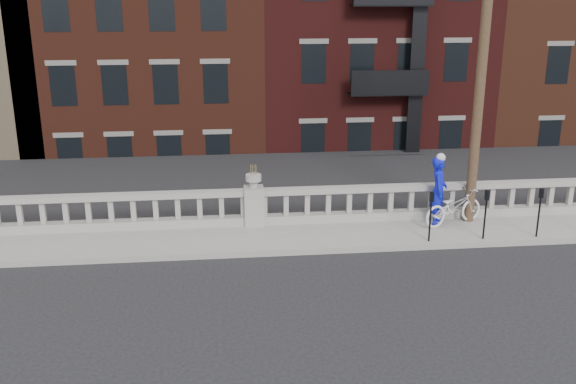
# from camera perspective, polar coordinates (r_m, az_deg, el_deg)

# --- Properties ---
(ground) EXTENTS (120.00, 120.00, 0.00)m
(ground) POSITION_cam_1_polar(r_m,az_deg,el_deg) (14.77, -2.13, -8.66)
(ground) COLOR black
(ground) RESTS_ON ground
(sidewalk) EXTENTS (32.00, 2.20, 0.15)m
(sidewalk) POSITION_cam_1_polar(r_m,az_deg,el_deg) (17.49, -2.84, -4.16)
(sidewalk) COLOR gray
(sidewalk) RESTS_ON ground
(balustrade) EXTENTS (28.00, 0.34, 1.03)m
(balustrade) POSITION_cam_1_polar(r_m,az_deg,el_deg) (18.19, -3.04, -1.41)
(balustrade) COLOR gray
(balustrade) RESTS_ON sidewalk
(planter_pedestal) EXTENTS (0.55, 0.55, 1.76)m
(planter_pedestal) POSITION_cam_1_polar(r_m,az_deg,el_deg) (18.13, -3.05, -0.84)
(planter_pedestal) COLOR gray
(planter_pedestal) RESTS_ON sidewalk
(lower_level) EXTENTS (80.00, 44.00, 20.80)m
(lower_level) POSITION_cam_1_polar(r_m,az_deg,el_deg) (36.53, -3.93, 11.22)
(lower_level) COLOR #605E59
(lower_level) RESTS_ON ground
(utility_pole) EXTENTS (1.60, 0.28, 10.00)m
(utility_pole) POSITION_cam_1_polar(r_m,az_deg,el_deg) (18.33, 17.03, 12.72)
(utility_pole) COLOR #422D1E
(utility_pole) RESTS_ON sidewalk
(parking_meter_a) EXTENTS (0.10, 0.09, 1.36)m
(parking_meter_a) POSITION_cam_1_polar(r_m,az_deg,el_deg) (17.23, 12.57, -1.65)
(parking_meter_a) COLOR black
(parking_meter_a) RESTS_ON sidewalk
(parking_meter_b) EXTENTS (0.10, 0.09, 1.36)m
(parking_meter_b) POSITION_cam_1_polar(r_m,az_deg,el_deg) (17.76, 17.17, -1.44)
(parking_meter_b) COLOR black
(parking_meter_b) RESTS_ON sidewalk
(parking_meter_c) EXTENTS (0.10, 0.09, 1.36)m
(parking_meter_c) POSITION_cam_1_polar(r_m,az_deg,el_deg) (18.40, 21.47, -1.25)
(parking_meter_c) COLOR black
(parking_meter_c) RESTS_ON sidewalk
(bicycle) EXTENTS (2.07, 1.35, 1.03)m
(bicycle) POSITION_cam_1_polar(r_m,az_deg,el_deg) (18.75, 14.49, -1.30)
(bicycle) COLOR white
(bicycle) RESTS_ON sidewalk
(cyclist) EXTENTS (0.69, 0.83, 1.95)m
(cyclist) POSITION_cam_1_polar(r_m,az_deg,el_deg) (18.59, 13.23, 0.13)
(cyclist) COLOR #0D15CF
(cyclist) RESTS_ON sidewalk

